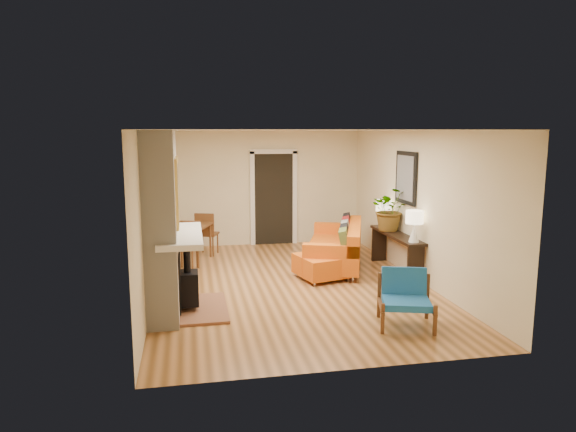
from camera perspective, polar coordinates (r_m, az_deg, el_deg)
name	(u,v)px	position (r m, az deg, el deg)	size (l,w,h in m)	color
room_shell	(294,193)	(11.24, 0.66, 2.54)	(6.50, 6.50, 6.50)	#BF8049
fireplace	(165,228)	(7.43, -13.53, -1.28)	(1.09, 1.68, 2.60)	white
sofa	(339,246)	(9.95, 5.70, -3.34)	(1.69, 2.49, 0.90)	silver
ottoman	(322,265)	(9.14, 3.84, -5.47)	(1.00, 1.00, 0.42)	silver
blue_chair	(405,295)	(7.18, 12.90, -8.54)	(0.87, 0.86, 0.74)	brown
dining_table	(194,232)	(10.36, -10.41, -1.81)	(1.11, 1.72, 0.91)	brown
console_table	(396,241)	(9.66, 11.93, -2.79)	(0.34, 1.85, 0.72)	black
lamp_near	(414,222)	(8.91, 13.87, -0.70)	(0.30, 0.30, 0.54)	white
lamp_far	(383,210)	(10.19, 10.56, 0.66)	(0.30, 0.30, 0.54)	white
houseplant	(390,209)	(9.83, 11.31, 0.78)	(0.75, 0.65, 0.83)	#1E5919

